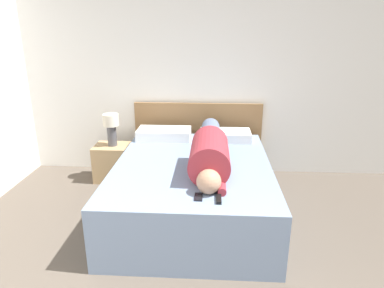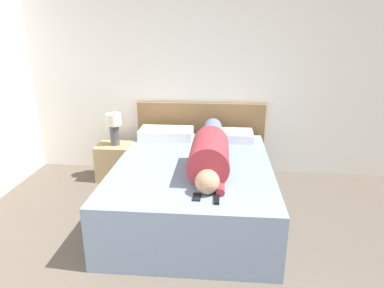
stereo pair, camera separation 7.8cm
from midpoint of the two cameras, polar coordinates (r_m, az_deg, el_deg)
wall_back at (r=4.43m, az=4.50°, el=11.53°), size 6.05×0.06×2.60m
bed at (r=3.55m, az=0.85°, el=-7.44°), size 1.54×2.00×0.57m
headboard at (r=4.54m, az=1.90°, el=1.02°), size 1.66×0.04×0.94m
nightstand at (r=4.49m, az=-11.96°, el=-2.87°), size 0.46×0.37×0.46m
table_lamp at (r=4.34m, az=-12.38°, el=3.01°), size 0.19×0.19×0.40m
person_lying at (r=3.33m, az=3.73°, el=-1.07°), size 0.36×1.71×0.36m
pillow_near_headboard at (r=4.18m, az=-3.78°, el=1.74°), size 0.64×0.35×0.12m
pillow_second at (r=4.14m, az=6.41°, el=1.39°), size 0.61×0.35×0.11m
tv_remote at (r=2.72m, az=5.00°, el=-9.15°), size 0.04×0.15×0.02m
cell_phone at (r=2.75m, az=1.61°, el=-8.83°), size 0.06×0.13×0.01m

